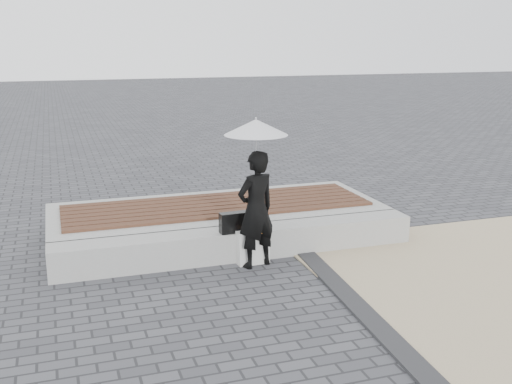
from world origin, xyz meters
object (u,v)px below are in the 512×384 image
seating_ledge (240,243)px  parasol (256,127)px  canvas_tote (253,247)px  handbag (234,222)px  woman (256,210)px

seating_ledge → parasol: (0.10, -0.39, 1.63)m
seating_ledge → canvas_tote: canvas_tote is taller
canvas_tote → parasol: bearing=-87.5°
handbag → canvas_tote: (0.20, -0.17, -0.32)m
woman → canvas_tote: bearing=-105.2°
woman → handbag: woman is taller
seating_ledge → canvas_tote: bearing=-73.1°
handbag → canvas_tote: 0.41m
woman → parasol: (-0.00, 0.00, 1.06)m
woman → handbag: size_ratio=3.95×
seating_ledge → handbag: size_ratio=12.87×
seating_ledge → parasol: bearing=-76.2°
seating_ledge → parasol: parasol is taller
seating_ledge → woman: (0.10, -0.39, 0.57)m
parasol → handbag: parasol is taller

